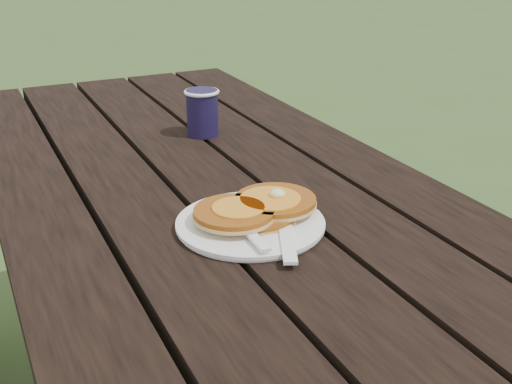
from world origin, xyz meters
name	(u,v)px	position (x,y,z in m)	size (l,w,h in m)	color
picnic_table	(221,358)	(0.00, 0.00, 0.37)	(1.36, 1.80, 0.75)	black
plate	(250,224)	(-0.02, -0.18, 0.76)	(0.23, 0.23, 0.01)	white
pancake_stack	(257,208)	(0.00, -0.17, 0.77)	(0.21, 0.14, 0.04)	#9A5011
knife	(286,234)	(0.01, -0.25, 0.76)	(0.02, 0.18, 0.01)	white
fork	(251,234)	(-0.04, -0.23, 0.77)	(0.03, 0.16, 0.01)	white
coffee_cup	(202,110)	(0.08, 0.28, 0.81)	(0.08, 0.08, 0.10)	black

